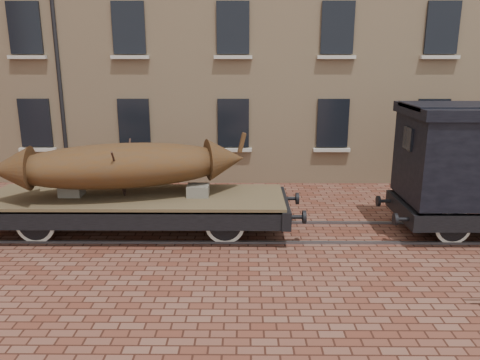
{
  "coord_description": "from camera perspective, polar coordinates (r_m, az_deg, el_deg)",
  "views": [
    {
      "loc": [
        -2.15,
        -11.47,
        4.47
      ],
      "look_at": [
        -2.23,
        0.5,
        1.3
      ],
      "focal_mm": 35.0,
      "sensor_mm": 36.0,
      "label": 1
    }
  ],
  "objects": [
    {
      "name": "ground",
      "position": [
        12.5,
        10.34,
        -6.38
      ],
      "size": [
        90.0,
        90.0,
        0.0
      ],
      "primitive_type": "plane",
      "color": "#572A1D"
    },
    {
      "name": "rail_track",
      "position": [
        12.49,
        10.35,
        -6.25
      ],
      "size": [
        30.0,
        1.52,
        0.06
      ],
      "color": "#59595E",
      "rests_on": "ground"
    },
    {
      "name": "flatcar_wagon",
      "position": [
        12.36,
        -12.6,
        -2.78
      ],
      "size": [
        8.59,
        2.33,
        1.3
      ],
      "color": "#4D3D28",
      "rests_on": "ground"
    },
    {
      "name": "iron_boat",
      "position": [
        12.16,
        -14.1,
        1.76
      ],
      "size": [
        6.35,
        2.96,
        1.54
      ],
      "color": "#482910",
      "rests_on": "flatcar_wagon"
    }
  ]
}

